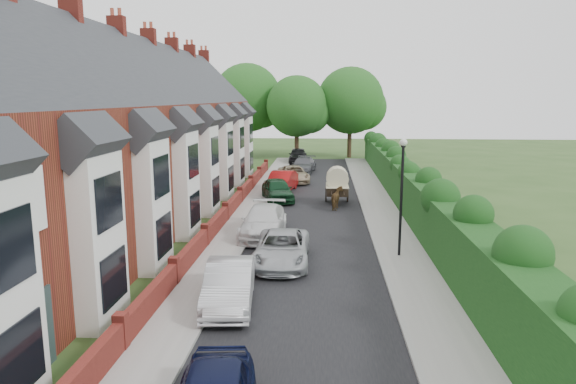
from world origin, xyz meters
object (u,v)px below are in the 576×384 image
object	(u,v)px
car_red	(282,182)
car_grey	(303,165)
car_silver_a	(229,284)
car_black	(298,155)
car_silver_b	(282,248)
car_green	(277,190)
horse	(338,199)
lamppost	(402,183)
car_beige	(293,174)
car_white	(264,222)
horse_cart	(337,183)

from	to	relation	value
car_red	car_grey	bearing A→B (deg)	92.39
car_silver_a	car_black	size ratio (longest dim) A/B	0.94
car_silver_a	car_silver_b	bearing A→B (deg)	66.83
car_green	horse	xyz separation A→B (m)	(3.97, -2.46, -0.06)
lamppost	car_silver_b	xyz separation A→B (m)	(-5.00, -1.19, -2.63)
car_beige	car_red	bearing A→B (deg)	-109.43
car_silver_b	car_red	distance (m)	16.67
car_grey	car_black	size ratio (longest dim) A/B	1.03
car_beige	lamppost	bearing A→B (deg)	-85.19
car_beige	horse	bearing A→B (deg)	-83.26
car_green	car_silver_b	bearing A→B (deg)	-98.48
car_white	car_grey	bearing A→B (deg)	88.20
car_black	horse	xyz separation A→B (m)	(3.66, -23.00, -0.10)
lamppost	car_grey	world-z (taller)	lamppost
car_black	horse_cart	size ratio (longest dim) A/B	1.39
car_silver_b	horse_cart	world-z (taller)	horse_cart
lamppost	car_red	size ratio (longest dim) A/B	1.13
car_green	car_white	bearing A→B (deg)	-103.75
car_white	car_beige	size ratio (longest dim) A/B	1.06
car_white	horse	xyz separation A→B (m)	(3.85, 6.49, -0.04)
horse	car_silver_b	bearing A→B (deg)	82.66
car_silver_a	horse_cart	xyz separation A→B (m)	(3.97, 16.99, 0.66)
car_silver_b	car_grey	world-z (taller)	car_grey
horse_cart	car_beige	bearing A→B (deg)	111.74
car_silver_a	car_black	distance (m)	38.22
car_silver_b	car_red	bearing A→B (deg)	94.08
car_green	car_grey	xyz separation A→B (m)	(1.19, 13.35, -0.06)
horse_cart	car_silver_b	bearing A→B (deg)	-101.59
car_beige	car_silver_a	bearing A→B (deg)	-102.87
car_beige	car_green	bearing A→B (deg)	-106.00
car_beige	car_grey	distance (m)	5.63
car_grey	horse_cart	xyz separation A→B (m)	(2.79, -14.04, 0.69)
lamppost	car_white	world-z (taller)	lamppost
car_red	car_grey	xyz separation A→B (m)	(1.19, 9.98, -0.06)
car_black	car_green	bearing A→B (deg)	-91.95
car_silver_a	car_grey	distance (m)	31.05
horse_cart	horse	bearing A→B (deg)	-90.00
car_beige	horse	size ratio (longest dim) A/B	2.91
lamppost	car_black	size ratio (longest dim) A/B	1.11
car_black	lamppost	bearing A→B (deg)	-80.50
car_beige	car_grey	bearing A→B (deg)	72.63
car_green	car_red	bearing A→B (deg)	75.48
car_white	car_grey	distance (m)	22.32
car_white	car_red	world-z (taller)	car_red
car_green	car_black	size ratio (longest dim) A/B	0.95
car_silver_a	horse	size ratio (longest dim) A/B	2.68
car_silver_a	car_red	world-z (taller)	car_red
car_grey	car_white	bearing A→B (deg)	-86.12
car_red	car_beige	distance (m)	4.42
lamppost	car_silver_a	xyz separation A→B (m)	(-6.40, -5.63, -2.57)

